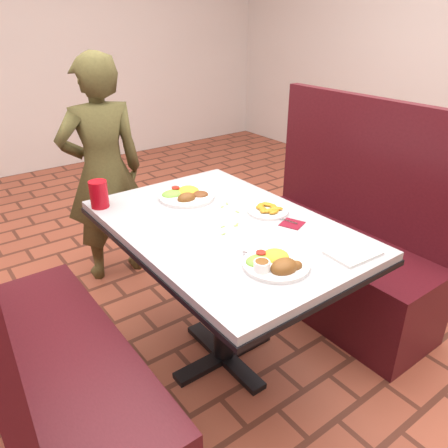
{
  "coord_description": "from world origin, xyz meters",
  "views": [
    {
      "loc": [
        -1.0,
        -1.34,
        1.57
      ],
      "look_at": [
        0.0,
        0.0,
        0.75
      ],
      "focal_mm": 35.0,
      "sensor_mm": 36.0,
      "label": 1
    }
  ],
  "objects": [
    {
      "name": "paper_napkin",
      "position": [
        0.23,
        -0.49,
        0.76
      ],
      "size": [
        0.19,
        0.15,
        0.01
      ],
      "primitive_type": "cube",
      "rotation": [
        0.0,
        0.0,
        -0.05
      ],
      "color": "silver",
      "rests_on": "dining_table"
    },
    {
      "name": "lettuce_shreds",
      "position": [
        0.04,
        0.06,
        0.75
      ],
      "size": [
        0.28,
        0.32,
        0.0
      ],
      "primitive_type": null,
      "color": "#82AC45",
      "rests_on": "dining_table"
    },
    {
      "name": "spoon_utensil",
      "position": [
        0.23,
        -0.13,
        0.75
      ],
      "size": [
        0.04,
        0.13,
        0.0
      ],
      "primitive_type": "cube",
      "rotation": [
        0.0,
        0.0,
        0.24
      ],
      "color": "silver",
      "rests_on": "dining_table"
    },
    {
      "name": "fork_utensil",
      "position": [
        -0.05,
        -0.35,
        0.76
      ],
      "size": [
        0.04,
        0.14,
        0.0
      ],
      "primitive_type": "cube",
      "rotation": [
        0.0,
        0.0,
        0.21
      ],
      "color": "silver",
      "rests_on": "dining_table"
    },
    {
      "name": "near_dinner_plate",
      "position": [
        -0.06,
        -0.39,
        0.78
      ],
      "size": [
        0.24,
        0.24,
        0.07
      ],
      "rotation": [
        0.0,
        0.0,
        0.08
      ],
      "color": "white",
      "rests_on": "dining_table"
    },
    {
      "name": "far_dinner_plate",
      "position": [
        0.03,
        0.35,
        0.77
      ],
      "size": [
        0.27,
        0.27,
        0.07
      ],
      "rotation": [
        0.0,
        0.0,
        -0.1
      ],
      "color": "white",
      "rests_on": "dining_table"
    },
    {
      "name": "diner_person",
      "position": [
        -0.09,
        1.09,
        0.69
      ],
      "size": [
        0.54,
        0.38,
        1.38
      ],
      "primitive_type": "imported",
      "rotation": [
        0.0,
        0.0,
        3.04
      ],
      "color": "brown",
      "rests_on": "ground"
    },
    {
      "name": "maroon_napkin",
      "position": [
        0.23,
        -0.17,
        0.75
      ],
      "size": [
        0.12,
        0.12,
        0.0
      ],
      "primitive_type": "cube",
      "rotation": [
        0.0,
        0.0,
        0.38
      ],
      "color": "maroon",
      "rests_on": "dining_table"
    },
    {
      "name": "booth_bench_left",
      "position": [
        -0.8,
        0.0,
        0.33
      ],
      "size": [
        0.47,
        1.2,
        1.17
      ],
      "color": "#4B1118",
      "rests_on": "ground"
    },
    {
      "name": "plantain_plate",
      "position": [
        0.23,
        -0.02,
        0.76
      ],
      "size": [
        0.18,
        0.18,
        0.03
      ],
      "rotation": [
        0.0,
        0.0,
        0.15
      ],
      "color": "white",
      "rests_on": "dining_table"
    },
    {
      "name": "dining_table",
      "position": [
        0.0,
        0.0,
        0.65
      ],
      "size": [
        0.81,
        1.21,
        0.75
      ],
      "color": "#A9ABAD",
      "rests_on": "ground"
    },
    {
      "name": "knife_utensil",
      "position": [
        -0.07,
        -0.33,
        0.76
      ],
      "size": [
        0.06,
        0.17,
        0.0
      ],
      "primitive_type": "cube",
      "rotation": [
        0.0,
        0.0,
        0.28
      ],
      "color": "silver",
      "rests_on": "dining_table"
    },
    {
      "name": "booth_bench_right",
      "position": [
        0.8,
        0.0,
        0.33
      ],
      "size": [
        0.47,
        1.2,
        1.17
      ],
      "color": "#4B1118",
      "rests_on": "ground"
    },
    {
      "name": "red_tumbler",
      "position": [
        -0.35,
        0.49,
        0.81
      ],
      "size": [
        0.08,
        0.08,
        0.13
      ],
      "primitive_type": "cylinder",
      "color": "#AE0B16",
      "rests_on": "dining_table"
    }
  ]
}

